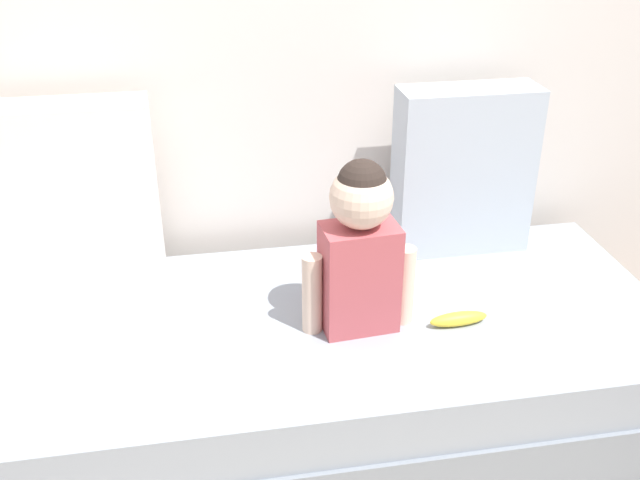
% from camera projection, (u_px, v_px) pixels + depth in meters
% --- Properties ---
extents(ground_plane, '(12.00, 12.00, 0.00)m').
position_uv_depth(ground_plane, '(289.00, 421.00, 2.25)').
color(ground_plane, brown).
extents(couch, '(2.29, 0.90, 0.38)m').
position_uv_depth(couch, '(288.00, 373.00, 2.16)').
color(couch, gray).
rests_on(couch, ground).
extents(throw_pillow_left, '(0.58, 0.16, 0.56)m').
position_uv_depth(throw_pillow_left, '(57.00, 196.00, 2.15)').
color(throw_pillow_left, silver).
rests_on(throw_pillow_left, couch).
extents(throw_pillow_right, '(0.44, 0.16, 0.54)m').
position_uv_depth(throw_pillow_right, '(463.00, 170.00, 2.35)').
color(throw_pillow_right, '#B2BCC6').
rests_on(throw_pillow_right, couch).
extents(toddler, '(0.32, 0.17, 0.50)m').
position_uv_depth(toddler, '(360.00, 245.00, 1.93)').
color(toddler, '#B24C51').
rests_on(toddler, couch).
extents(banana, '(0.17, 0.05, 0.04)m').
position_uv_depth(banana, '(459.00, 319.00, 2.04)').
color(banana, yellow).
rests_on(banana, couch).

